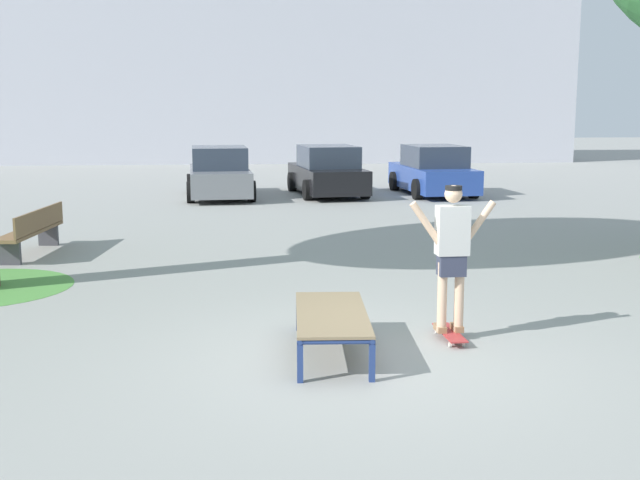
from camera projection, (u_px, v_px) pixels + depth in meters
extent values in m
plane|color=#999993|center=(365.00, 358.00, 8.49)|extent=(120.00, 120.00, 0.00)
cube|color=silver|center=(211.00, 26.00, 37.90)|extent=(34.74, 4.00, 12.91)
cube|color=navy|center=(299.00, 315.00, 9.52)|extent=(0.06, 0.06, 0.38)
cube|color=navy|center=(357.00, 314.00, 9.55)|extent=(0.06, 0.06, 0.38)
cube|color=navy|center=(300.00, 364.00, 7.71)|extent=(0.06, 0.06, 0.38)
cube|color=navy|center=(372.00, 363.00, 7.73)|extent=(0.06, 0.06, 0.38)
cylinder|color=navy|center=(299.00, 317.00, 8.58)|extent=(0.14, 1.90, 0.05)
cylinder|color=navy|center=(364.00, 317.00, 8.60)|extent=(0.14, 1.90, 0.05)
cylinder|color=navy|center=(328.00, 297.00, 9.50)|extent=(0.76, 0.09, 0.05)
cylinder|color=navy|center=(336.00, 342.00, 7.69)|extent=(0.76, 0.09, 0.05)
cube|color=#847051|center=(332.00, 313.00, 8.59)|extent=(0.85, 1.93, 0.03)
cube|color=#B23333|center=(450.00, 333.00, 9.15)|extent=(0.23, 0.81, 0.02)
cylinder|color=silver|center=(437.00, 331.00, 9.42)|extent=(0.03, 0.06, 0.06)
cylinder|color=silver|center=(449.00, 330.00, 9.44)|extent=(0.03, 0.06, 0.06)
cylinder|color=silver|center=(450.00, 345.00, 8.87)|extent=(0.03, 0.06, 0.06)
cylinder|color=silver|center=(463.00, 344.00, 8.89)|extent=(0.03, 0.06, 0.06)
cylinder|color=beige|center=(442.00, 297.00, 9.06)|extent=(0.11, 0.11, 0.82)
cube|color=#99704C|center=(440.00, 328.00, 9.18)|extent=(0.11, 0.24, 0.07)
cylinder|color=beige|center=(459.00, 297.00, 9.09)|extent=(0.11, 0.11, 0.82)
cube|color=#99704C|center=(457.00, 327.00, 9.20)|extent=(0.11, 0.24, 0.07)
cube|color=#33384C|center=(451.00, 265.00, 9.02)|extent=(0.31, 0.21, 0.24)
cube|color=silver|center=(452.00, 230.00, 8.95)|extent=(0.37, 0.24, 0.56)
cylinder|color=beige|center=(427.00, 224.00, 8.90)|extent=(0.40, 0.10, 0.52)
cylinder|color=beige|center=(478.00, 223.00, 8.97)|extent=(0.40, 0.10, 0.52)
sphere|color=beige|center=(453.00, 194.00, 8.88)|extent=(0.20, 0.20, 0.20)
cylinder|color=black|center=(454.00, 188.00, 8.87)|extent=(0.19, 0.19, 0.05)
cube|color=slate|center=(219.00, 180.00, 23.53)|extent=(2.02, 4.32, 0.70)
cube|color=#2D3847|center=(219.00, 158.00, 23.28)|extent=(1.72, 2.21, 0.64)
cylinder|color=black|center=(191.00, 183.00, 24.70)|extent=(0.27, 0.62, 0.60)
cylinder|color=black|center=(245.00, 183.00, 24.97)|extent=(0.27, 0.62, 0.60)
cylinder|color=black|center=(191.00, 192.00, 22.17)|extent=(0.27, 0.62, 0.60)
cylinder|color=black|center=(252.00, 191.00, 22.43)|extent=(0.27, 0.62, 0.60)
cube|color=black|center=(327.00, 178.00, 24.19)|extent=(2.21, 4.38, 0.70)
cube|color=#2D3847|center=(328.00, 156.00, 23.93)|extent=(1.81, 2.28, 0.64)
cylinder|color=black|center=(292.00, 182.00, 25.30)|extent=(0.29, 0.62, 0.60)
cylinder|color=black|center=(344.00, 181.00, 25.65)|extent=(0.29, 0.62, 0.60)
cylinder|color=black|center=(308.00, 190.00, 22.79)|extent=(0.29, 0.62, 0.60)
cylinder|color=black|center=(365.00, 189.00, 23.14)|extent=(0.29, 0.62, 0.60)
cube|color=#28479E|center=(432.00, 178.00, 24.36)|extent=(2.04, 4.33, 0.70)
cube|color=#2D3847|center=(434.00, 156.00, 24.10)|extent=(1.73, 2.22, 0.64)
cylinder|color=black|center=(394.00, 181.00, 25.52)|extent=(0.27, 0.62, 0.60)
cylinder|color=black|center=(445.00, 180.00, 25.80)|extent=(0.27, 0.62, 0.60)
cylinder|color=black|center=(417.00, 189.00, 22.99)|extent=(0.27, 0.62, 0.60)
cylinder|color=black|center=(474.00, 188.00, 23.26)|extent=(0.27, 0.62, 0.60)
cube|color=brown|center=(29.00, 231.00, 14.37)|extent=(0.65, 2.43, 0.06)
cube|color=brown|center=(40.00, 219.00, 14.33)|extent=(0.25, 2.39, 0.36)
cube|color=#424247|center=(10.00, 253.00, 13.46)|extent=(0.38, 0.11, 0.40)
cube|color=#424247|center=(48.00, 235.00, 15.35)|extent=(0.38, 0.11, 0.40)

